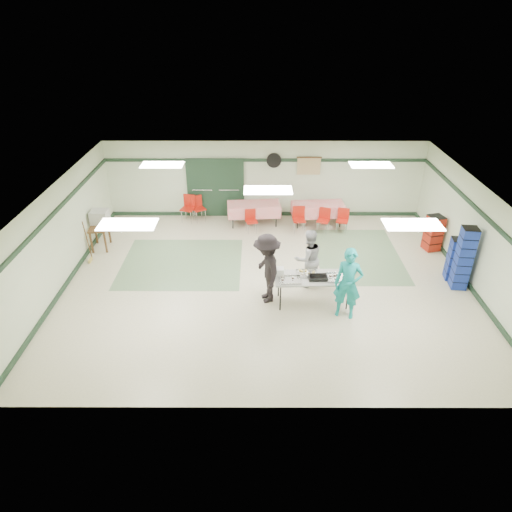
{
  "coord_description": "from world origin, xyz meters",
  "views": [
    {
      "loc": [
        -0.28,
        -10.68,
        6.78
      ],
      "look_at": [
        -0.3,
        -0.3,
        0.97
      ],
      "focal_mm": 32.0,
      "sensor_mm": 36.0,
      "label": 1
    }
  ],
  "objects_px": {
    "chair_d": "(251,218)",
    "printer_table": "(99,230)",
    "serving_table": "(313,279)",
    "dining_table_a": "(318,209)",
    "crate_stack_blue_a": "(455,259)",
    "crate_stack_blue_b": "(464,258)",
    "volunteer_grey": "(308,258)",
    "chair_loose_a": "(198,206)",
    "volunteer_teal": "(348,284)",
    "dining_table_b": "(254,209)",
    "broom": "(87,241)",
    "volunteer_dark": "(267,269)",
    "chair_c": "(343,218)",
    "chair_b": "(299,217)",
    "chair_loose_b": "(189,205)",
    "chair_a": "(324,218)",
    "office_printer": "(100,217)",
    "crate_stack_red": "(433,233)"
  },
  "relations": [
    {
      "from": "crate_stack_blue_b",
      "to": "crate_stack_blue_a",
      "type": "bearing_deg",
      "value": 90.0
    },
    {
      "from": "serving_table",
      "to": "printer_table",
      "type": "height_order",
      "value": "serving_table"
    },
    {
      "from": "chair_d",
      "to": "broom",
      "type": "height_order",
      "value": "broom"
    },
    {
      "from": "volunteer_teal",
      "to": "chair_a",
      "type": "bearing_deg",
      "value": 106.41
    },
    {
      "from": "serving_table",
      "to": "chair_b",
      "type": "height_order",
      "value": "chair_b"
    },
    {
      "from": "serving_table",
      "to": "dining_table_b",
      "type": "xyz_separation_m",
      "value": [
        -1.52,
        4.74,
        -0.15
      ]
    },
    {
      "from": "chair_a",
      "to": "broom",
      "type": "distance_m",
      "value": 7.46
    },
    {
      "from": "chair_b",
      "to": "chair_loose_a",
      "type": "xyz_separation_m",
      "value": [
        -3.47,
        0.91,
        0.0
      ]
    },
    {
      "from": "chair_d",
      "to": "chair_loose_a",
      "type": "distance_m",
      "value": 2.09
    },
    {
      "from": "dining_table_a",
      "to": "chair_loose_a",
      "type": "height_order",
      "value": "chair_loose_a"
    },
    {
      "from": "broom",
      "to": "volunteer_grey",
      "type": "bearing_deg",
      "value": 2.74
    },
    {
      "from": "crate_stack_blue_b",
      "to": "dining_table_a",
      "type": "bearing_deg",
      "value": 129.77
    },
    {
      "from": "volunteer_dark",
      "to": "dining_table_a",
      "type": "xyz_separation_m",
      "value": [
        1.84,
        4.61,
        -0.36
      ]
    },
    {
      "from": "dining_table_b",
      "to": "chair_b",
      "type": "relative_size",
      "value": 2.11
    },
    {
      "from": "crate_stack_blue_b",
      "to": "chair_d",
      "type": "bearing_deg",
      "value": 148.66
    },
    {
      "from": "chair_c",
      "to": "broom",
      "type": "height_order",
      "value": "broom"
    },
    {
      "from": "chair_c",
      "to": "chair_loose_a",
      "type": "bearing_deg",
      "value": -173.44
    },
    {
      "from": "volunteer_teal",
      "to": "chair_b",
      "type": "relative_size",
      "value": 2.1
    },
    {
      "from": "crate_stack_blue_b",
      "to": "dining_table_b",
      "type": "bearing_deg",
      "value": 144.11
    },
    {
      "from": "chair_a",
      "to": "chair_c",
      "type": "relative_size",
      "value": 1.02
    },
    {
      "from": "office_printer",
      "to": "dining_table_b",
      "type": "bearing_deg",
      "value": 17.36
    },
    {
      "from": "office_printer",
      "to": "crate_stack_blue_b",
      "type": "bearing_deg",
      "value": -13.85
    },
    {
      "from": "serving_table",
      "to": "chair_d",
      "type": "bearing_deg",
      "value": 109.46
    },
    {
      "from": "chair_d",
      "to": "printer_table",
      "type": "bearing_deg",
      "value": 179.99
    },
    {
      "from": "dining_table_a",
      "to": "chair_a",
      "type": "xyz_separation_m",
      "value": [
        0.14,
        -0.57,
        -0.06
      ]
    },
    {
      "from": "crate_stack_red",
      "to": "broom",
      "type": "relative_size",
      "value": 0.86
    },
    {
      "from": "crate_stack_blue_a",
      "to": "printer_table",
      "type": "height_order",
      "value": "crate_stack_blue_a"
    },
    {
      "from": "crate_stack_blue_a",
      "to": "crate_stack_blue_b",
      "type": "relative_size",
      "value": 0.7
    },
    {
      "from": "volunteer_teal",
      "to": "crate_stack_blue_b",
      "type": "bearing_deg",
      "value": 38.57
    },
    {
      "from": "serving_table",
      "to": "dining_table_a",
      "type": "distance_m",
      "value": 4.79
    },
    {
      "from": "printer_table",
      "to": "volunteer_grey",
      "type": "bearing_deg",
      "value": -24.76
    },
    {
      "from": "volunteer_teal",
      "to": "chair_c",
      "type": "xyz_separation_m",
      "value": [
        0.69,
        4.71,
        -0.42
      ]
    },
    {
      "from": "crate_stack_blue_a",
      "to": "office_printer",
      "type": "relative_size",
      "value": 2.39
    },
    {
      "from": "volunteer_teal",
      "to": "chair_loose_b",
      "type": "height_order",
      "value": "volunteer_teal"
    },
    {
      "from": "chair_loose_a",
      "to": "crate_stack_blue_b",
      "type": "xyz_separation_m",
      "value": [
        7.5,
        -4.35,
        0.35
      ]
    },
    {
      "from": "crate_stack_blue_a",
      "to": "office_printer",
      "type": "bearing_deg",
      "value": 168.7
    },
    {
      "from": "volunteer_dark",
      "to": "dining_table_b",
      "type": "height_order",
      "value": "volunteer_dark"
    },
    {
      "from": "volunteer_dark",
      "to": "chair_c",
      "type": "height_order",
      "value": "volunteer_dark"
    },
    {
      "from": "volunteer_dark",
      "to": "chair_loose_b",
      "type": "xyz_separation_m",
      "value": [
        -2.63,
        4.9,
        -0.35
      ]
    },
    {
      "from": "crate_stack_red",
      "to": "printer_table",
      "type": "distance_m",
      "value": 10.3
    },
    {
      "from": "chair_loose_b",
      "to": "office_printer",
      "type": "xyz_separation_m",
      "value": [
        -2.5,
        -1.8,
        0.37
      ]
    },
    {
      "from": "dining_table_a",
      "to": "chair_d",
      "type": "bearing_deg",
      "value": -170.35
    },
    {
      "from": "volunteer_grey",
      "to": "dining_table_b",
      "type": "relative_size",
      "value": 0.89
    },
    {
      "from": "serving_table",
      "to": "chair_c",
      "type": "distance_m",
      "value": 4.41
    },
    {
      "from": "chair_b",
      "to": "chair_loose_b",
      "type": "bearing_deg",
      "value": 164.13
    },
    {
      "from": "office_printer",
      "to": "printer_table",
      "type": "bearing_deg",
      "value": -90.25
    },
    {
      "from": "chair_d",
      "to": "printer_table",
      "type": "relative_size",
      "value": 0.91
    },
    {
      "from": "chair_b",
      "to": "crate_stack_blue_b",
      "type": "relative_size",
      "value": 0.49
    },
    {
      "from": "chair_a",
      "to": "chair_loose_b",
      "type": "distance_m",
      "value": 4.69
    },
    {
      "from": "volunteer_teal",
      "to": "crate_stack_red",
      "type": "bearing_deg",
      "value": 63.66
    }
  ]
}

